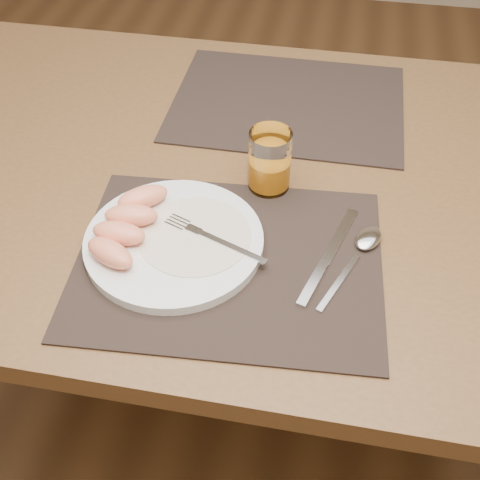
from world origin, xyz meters
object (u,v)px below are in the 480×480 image
object	(u,v)px
table	(255,206)
placemat_near	(229,261)
plate	(174,241)
fork	(207,236)
spoon	(364,244)
juice_glass	(270,163)
placemat_far	(288,103)
knife	(324,263)

from	to	relation	value
table	placemat_near	world-z (taller)	placemat_near
plate	placemat_near	bearing A→B (deg)	-10.20
plate	fork	bearing A→B (deg)	12.83
spoon	juice_glass	world-z (taller)	juice_glass
fork	juice_glass	bearing A→B (deg)	65.22
placemat_near	plate	distance (m)	0.09
placemat_near	placemat_far	xyz separation A→B (m)	(0.03, 0.44, 0.00)
knife	spoon	size ratio (longest dim) A/B	1.16
knife	spoon	world-z (taller)	spoon
fork	spoon	bearing A→B (deg)	9.04
table	juice_glass	size ratio (longest dim) A/B	13.34
spoon	placemat_near	bearing A→B (deg)	-161.88
placemat_near	spoon	world-z (taller)	spoon
placemat_near	juice_glass	distance (m)	0.19
juice_glass	plate	bearing A→B (deg)	-125.92
table	knife	world-z (taller)	knife
placemat_far	spoon	size ratio (longest dim) A/B	2.43
placemat_near	plate	xyz separation A→B (m)	(-0.09, 0.02, 0.01)
placemat_near	plate	world-z (taller)	plate
fork	plate	bearing A→B (deg)	-167.17
knife	placemat_near	bearing A→B (deg)	-172.84
plate	fork	xyz separation A→B (m)	(0.05, 0.01, 0.01)
placemat_near	knife	xyz separation A→B (m)	(0.14, 0.02, 0.00)
table	juice_glass	distance (m)	0.14
knife	spoon	bearing A→B (deg)	39.71
placemat_near	fork	distance (m)	0.05
placemat_near	placemat_far	distance (m)	0.44
placemat_far	fork	size ratio (longest dim) A/B	2.67
placemat_near	juice_glass	xyz separation A→B (m)	(0.03, 0.18, 0.05)
placemat_far	fork	world-z (taller)	fork
table	juice_glass	xyz separation A→B (m)	(0.03, -0.04, 0.13)
placemat_near	fork	bearing A→B (deg)	145.37
placemat_far	juice_glass	size ratio (longest dim) A/B	4.29
plate	juice_glass	world-z (taller)	juice_glass
placemat_far	juice_glass	xyz separation A→B (m)	(0.00, -0.26, 0.05)
placemat_near	knife	size ratio (longest dim) A/B	2.09
placemat_far	spoon	xyz separation A→B (m)	(0.16, -0.38, 0.01)
table	placemat_near	distance (m)	0.24
knife	plate	bearing A→B (deg)	-179.53
table	plate	bearing A→B (deg)	-113.92
table	placemat_near	size ratio (longest dim) A/B	3.11
placemat_far	knife	bearing A→B (deg)	-75.67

